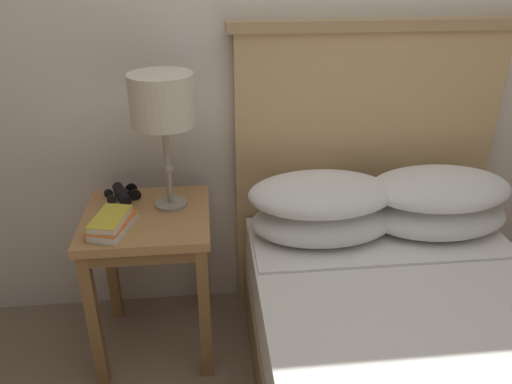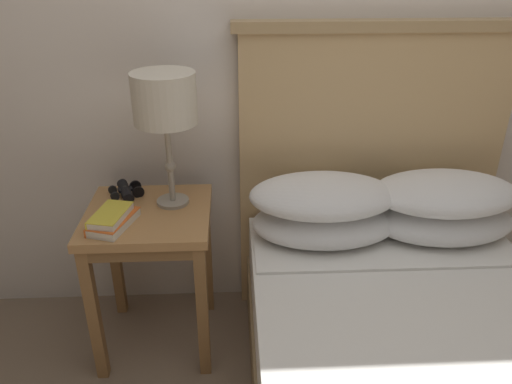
{
  "view_description": "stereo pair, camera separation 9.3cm",
  "coord_description": "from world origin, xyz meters",
  "views": [
    {
      "loc": [
        -0.4,
        -1.03,
        1.6
      ],
      "look_at": [
        -0.23,
        0.66,
        0.75
      ],
      "focal_mm": 35.0,
      "sensor_mm": 36.0,
      "label": 1
    },
    {
      "loc": [
        -0.31,
        -1.04,
        1.6
      ],
      "look_at": [
        -0.23,
        0.66,
        0.75
      ],
      "focal_mm": 35.0,
      "sensor_mm": 36.0,
      "label": 2
    }
  ],
  "objects": [
    {
      "name": "binoculars_pair",
      "position": [
        -0.76,
        0.85,
        0.67
      ],
      "size": [
        0.16,
        0.16,
        0.05
      ],
      "color": "black",
      "rests_on": "nightstand"
    },
    {
      "name": "wall_back",
      "position": [
        0.0,
        1.05,
        1.3
      ],
      "size": [
        8.0,
        0.06,
        2.6
      ],
      "color": "silver",
      "rests_on": "ground_plane"
    },
    {
      "name": "bed",
      "position": [
        0.3,
        0.12,
        0.31
      ],
      "size": [
        1.21,
        2.05,
        1.33
      ],
      "color": "olive",
      "rests_on": "ground_plane"
    },
    {
      "name": "book_on_nightstand",
      "position": [
        -0.76,
        0.6,
        0.67
      ],
      "size": [
        0.18,
        0.24,
        0.04
      ],
      "color": "silver",
      "rests_on": "nightstand"
    },
    {
      "name": "table_lamp",
      "position": [
        -0.56,
        0.78,
        1.07
      ],
      "size": [
        0.24,
        0.24,
        0.53
      ],
      "color": "gray",
      "rests_on": "nightstand"
    },
    {
      "name": "nightstand",
      "position": [
        -0.65,
        0.71,
        0.55
      ],
      "size": [
        0.49,
        0.48,
        0.65
      ],
      "color": "#AD7A47",
      "rests_on": "ground_plane"
    },
    {
      "name": "book_stacked_on_top",
      "position": [
        -0.77,
        0.6,
        0.7
      ],
      "size": [
        0.15,
        0.21,
        0.03
      ],
      "color": "silver",
      "rests_on": "book_on_nightstand"
    }
  ]
}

